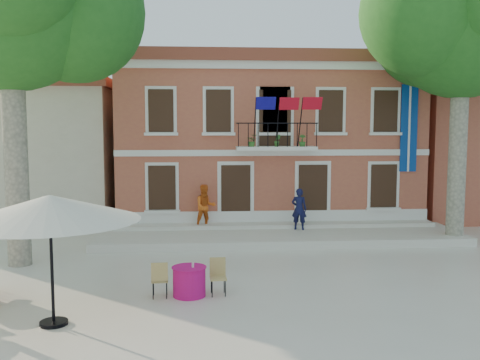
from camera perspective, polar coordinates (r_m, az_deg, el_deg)
name	(u,v)px	position (r m, az deg, el deg)	size (l,w,h in m)	color
ground	(236,272)	(16.35, -0.48, -9.77)	(90.00, 90.00, 0.00)	beige
main_building	(263,139)	(25.90, 2.51, 4.42)	(13.50, 9.59, 7.50)	#A74D3C
neighbor_west	(27,150)	(28.07, -21.81, 2.96)	(9.40, 9.40, 6.40)	beige
terrace	(280,236)	(20.78, 4.27, -6.00)	(14.00, 3.40, 0.30)	silver
plane_tree_west	(9,0)	(18.41, -23.39, 17.18)	(5.64, 5.64, 11.08)	#A59E84
plane_tree_east	(463,23)	(21.79, 22.67, 15.18)	(5.59, 5.59, 10.99)	#A59E84
patio_umbrella	(50,208)	(12.29, -19.64, -2.86)	(3.90, 3.90, 2.90)	black
pedestrian_navy	(299,209)	(21.26, 6.32, -3.09)	(0.60, 0.39, 1.65)	#101236
pedestrian_orange	(205,207)	(21.42, -3.72, -2.84)	(0.86, 0.67, 1.77)	orange
cafe_table_1	(189,280)	(14.08, -5.44, -10.59)	(1.94, 0.90, 0.95)	#C21253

